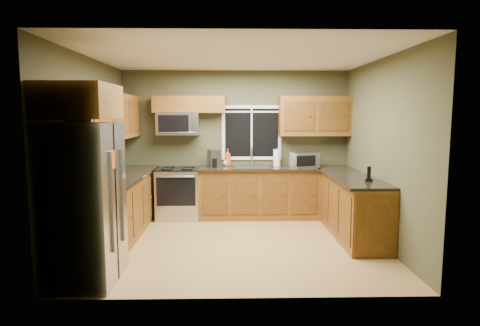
{
  "coord_description": "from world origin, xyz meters",
  "views": [
    {
      "loc": [
        -0.08,
        -5.74,
        1.89
      ],
      "look_at": [
        0.05,
        0.35,
        1.15
      ],
      "focal_mm": 30.0,
      "sensor_mm": 36.0,
      "label": 1
    }
  ],
  "objects_px": {
    "soap_bottle_c": "(226,162)",
    "cordless_phone": "(369,177)",
    "paper_towel_roll": "(277,158)",
    "toaster_oven": "(304,160)",
    "coffee_maker": "(214,159)",
    "soap_bottle_a": "(228,157)",
    "kettle": "(216,160)",
    "microwave": "(178,123)",
    "range": "(178,193)",
    "refrigerator": "(84,203)"
  },
  "relations": [
    {
      "from": "toaster_oven",
      "to": "soap_bottle_a",
      "type": "xyz_separation_m",
      "value": [
        -1.38,
        0.31,
        0.02
      ]
    },
    {
      "from": "toaster_oven",
      "to": "soap_bottle_c",
      "type": "distance_m",
      "value": 1.45
    },
    {
      "from": "coffee_maker",
      "to": "cordless_phone",
      "type": "distance_m",
      "value": 2.8
    },
    {
      "from": "paper_towel_roll",
      "to": "coffee_maker",
      "type": "bearing_deg",
      "value": -173.8
    },
    {
      "from": "microwave",
      "to": "kettle",
      "type": "bearing_deg",
      "value": -0.1
    },
    {
      "from": "coffee_maker",
      "to": "paper_towel_roll",
      "type": "xyz_separation_m",
      "value": [
        1.16,
        0.13,
        0.01
      ]
    },
    {
      "from": "refrigerator",
      "to": "soap_bottle_c",
      "type": "bearing_deg",
      "value": 62.53
    },
    {
      "from": "range",
      "to": "kettle",
      "type": "xyz_separation_m",
      "value": [
        0.69,
        0.13,
        0.59
      ]
    },
    {
      "from": "soap_bottle_a",
      "to": "soap_bottle_c",
      "type": "height_order",
      "value": "soap_bottle_a"
    },
    {
      "from": "refrigerator",
      "to": "toaster_oven",
      "type": "distance_m",
      "value": 4.01
    },
    {
      "from": "refrigerator",
      "to": "coffee_maker",
      "type": "relative_size",
      "value": 5.74
    },
    {
      "from": "kettle",
      "to": "paper_towel_roll",
      "type": "height_order",
      "value": "paper_towel_roll"
    },
    {
      "from": "toaster_oven",
      "to": "kettle",
      "type": "bearing_deg",
      "value": 172.41
    },
    {
      "from": "range",
      "to": "coffee_maker",
      "type": "height_order",
      "value": "coffee_maker"
    },
    {
      "from": "coffee_maker",
      "to": "soap_bottle_a",
      "type": "xyz_separation_m",
      "value": [
        0.25,
        0.21,
        0.01
      ]
    },
    {
      "from": "soap_bottle_a",
      "to": "soap_bottle_c",
      "type": "distance_m",
      "value": 0.09
    },
    {
      "from": "coffee_maker",
      "to": "soap_bottle_a",
      "type": "distance_m",
      "value": 0.32
    },
    {
      "from": "cordless_phone",
      "to": "soap_bottle_a",
      "type": "bearing_deg",
      "value": 137.99
    },
    {
      "from": "kettle",
      "to": "paper_towel_roll",
      "type": "relative_size",
      "value": 0.77
    },
    {
      "from": "kettle",
      "to": "paper_towel_roll",
      "type": "distance_m",
      "value": 1.12
    },
    {
      "from": "soap_bottle_c",
      "to": "cordless_phone",
      "type": "relative_size",
      "value": 0.7
    },
    {
      "from": "paper_towel_roll",
      "to": "soap_bottle_c",
      "type": "distance_m",
      "value": 0.95
    },
    {
      "from": "coffee_maker",
      "to": "paper_towel_roll",
      "type": "bearing_deg",
      "value": 6.2
    },
    {
      "from": "kettle",
      "to": "soap_bottle_c",
      "type": "relative_size",
      "value": 1.74
    },
    {
      "from": "range",
      "to": "toaster_oven",
      "type": "height_order",
      "value": "toaster_oven"
    },
    {
      "from": "microwave",
      "to": "paper_towel_roll",
      "type": "distance_m",
      "value": 1.92
    },
    {
      "from": "soap_bottle_c",
      "to": "toaster_oven",
      "type": "bearing_deg",
      "value": -12.29
    },
    {
      "from": "toaster_oven",
      "to": "soap_bottle_a",
      "type": "distance_m",
      "value": 1.42
    },
    {
      "from": "paper_towel_roll",
      "to": "soap_bottle_a",
      "type": "height_order",
      "value": "paper_towel_roll"
    },
    {
      "from": "toaster_oven",
      "to": "kettle",
      "type": "relative_size",
      "value": 2.04
    },
    {
      "from": "range",
      "to": "paper_towel_roll",
      "type": "height_order",
      "value": "paper_towel_roll"
    },
    {
      "from": "kettle",
      "to": "cordless_phone",
      "type": "bearing_deg",
      "value": -37.7
    },
    {
      "from": "toaster_oven",
      "to": "soap_bottle_c",
      "type": "relative_size",
      "value": 3.54
    },
    {
      "from": "toaster_oven",
      "to": "kettle",
      "type": "height_order",
      "value": "toaster_oven"
    },
    {
      "from": "soap_bottle_a",
      "to": "cordless_phone",
      "type": "relative_size",
      "value": 1.47
    },
    {
      "from": "coffee_maker",
      "to": "soap_bottle_c",
      "type": "relative_size",
      "value": 2.08
    },
    {
      "from": "paper_towel_roll",
      "to": "soap_bottle_a",
      "type": "distance_m",
      "value": 0.91
    },
    {
      "from": "range",
      "to": "kettle",
      "type": "distance_m",
      "value": 0.92
    },
    {
      "from": "coffee_maker",
      "to": "cordless_phone",
      "type": "bearing_deg",
      "value": -35.4
    },
    {
      "from": "refrigerator",
      "to": "coffee_maker",
      "type": "distance_m",
      "value": 3.1
    },
    {
      "from": "microwave",
      "to": "paper_towel_roll",
      "type": "xyz_separation_m",
      "value": [
        1.81,
        0.01,
        -0.64
      ]
    },
    {
      "from": "paper_towel_roll",
      "to": "kettle",
      "type": "bearing_deg",
      "value": -179.47
    },
    {
      "from": "range",
      "to": "toaster_oven",
      "type": "relative_size",
      "value": 1.75
    },
    {
      "from": "kettle",
      "to": "soap_bottle_a",
      "type": "bearing_deg",
      "value": 24.22
    },
    {
      "from": "soap_bottle_a",
      "to": "soap_bottle_c",
      "type": "bearing_deg",
      "value": 180.0
    },
    {
      "from": "range",
      "to": "cordless_phone",
      "type": "xyz_separation_m",
      "value": [
        2.93,
        -1.6,
        0.54
      ]
    },
    {
      "from": "paper_towel_roll",
      "to": "toaster_oven",
      "type": "bearing_deg",
      "value": -25.23
    },
    {
      "from": "refrigerator",
      "to": "soap_bottle_a",
      "type": "xyz_separation_m",
      "value": [
        1.59,
        3.0,
        0.2
      ]
    },
    {
      "from": "refrigerator",
      "to": "cordless_phone",
      "type": "xyz_separation_m",
      "value": [
        3.62,
        1.17,
        0.1
      ]
    },
    {
      "from": "paper_towel_roll",
      "to": "soap_bottle_c",
      "type": "xyz_separation_m",
      "value": [
        -0.94,
        0.09,
        -0.08
      ]
    }
  ]
}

